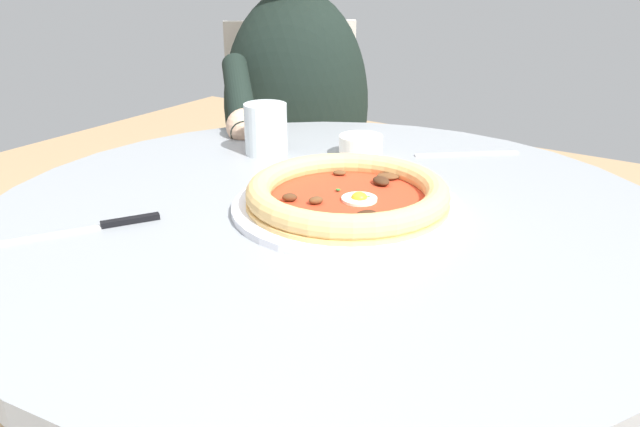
# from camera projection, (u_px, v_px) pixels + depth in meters

# --- Properties ---
(dining_table) EXTENTS (1.00, 1.00, 0.74)m
(dining_table) POSITION_uv_depth(u_px,v_px,m) (328.00, 306.00, 0.98)
(dining_table) COLOR gray
(dining_table) RESTS_ON ground
(pizza_on_plate) EXTENTS (0.33, 0.33, 0.04)m
(pizza_on_plate) POSITION_uv_depth(u_px,v_px,m) (348.00, 197.00, 0.91)
(pizza_on_plate) COLOR white
(pizza_on_plate) RESTS_ON dining_table
(water_glass) EXTENTS (0.08, 0.08, 0.09)m
(water_glass) POSITION_uv_depth(u_px,v_px,m) (266.00, 132.00, 1.15)
(water_glass) COLOR silver
(water_glass) RESTS_ON dining_table
(steak_knife) EXTENTS (0.12, 0.18, 0.01)m
(steak_knife) POSITION_uv_depth(u_px,v_px,m) (106.00, 225.00, 0.86)
(steak_knife) COLOR silver
(steak_knife) RESTS_ON dining_table
(ramekin_capers) EXTENTS (0.08, 0.08, 0.04)m
(ramekin_capers) POSITION_uv_depth(u_px,v_px,m) (361.00, 145.00, 1.15)
(ramekin_capers) COLOR white
(ramekin_capers) RESTS_ON dining_table
(fork_utensil) EXTENTS (0.15, 0.13, 0.00)m
(fork_utensil) POSITION_uv_depth(u_px,v_px,m) (467.00, 154.00, 1.16)
(fork_utensil) COLOR #BCBCC1
(fork_utensil) RESTS_ON dining_table
(diner_person) EXTENTS (0.44, 0.58, 1.19)m
(diner_person) POSITION_uv_depth(u_px,v_px,m) (297.00, 182.00, 1.64)
(diner_person) COLOR #282833
(diner_person) RESTS_ON ground
(cafe_chair_diner) EXTENTS (0.55, 0.55, 0.90)m
(cafe_chair_diner) POSITION_uv_depth(u_px,v_px,m) (294.00, 159.00, 1.77)
(cafe_chair_diner) COLOR beige
(cafe_chair_diner) RESTS_ON ground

